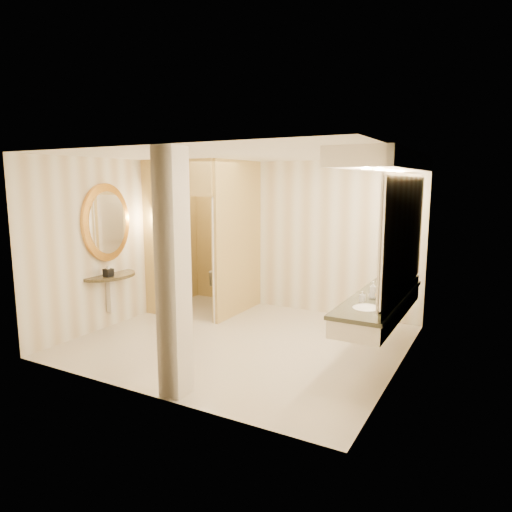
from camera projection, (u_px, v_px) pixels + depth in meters
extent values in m
plane|color=beige|center=(241.00, 341.00, 6.76)|extent=(4.50, 4.50, 0.00)
plane|color=white|center=(240.00, 155.00, 6.33)|extent=(4.50, 4.50, 0.00)
cube|color=white|center=(297.00, 237.00, 8.28)|extent=(4.50, 0.02, 2.70)
cube|color=white|center=(144.00, 276.00, 4.82)|extent=(4.50, 0.02, 2.70)
cube|color=white|center=(125.00, 241.00, 7.61)|extent=(0.02, 4.00, 2.70)
cube|color=white|center=(402.00, 264.00, 5.48)|extent=(0.02, 4.00, 2.70)
cube|color=#D0B96D|center=(238.00, 238.00, 8.01)|extent=(0.10, 1.50, 2.70)
cube|color=#D0B96D|center=(160.00, 239.00, 7.89)|extent=(0.65, 0.10, 2.70)
cube|color=#D0B96D|center=(192.00, 178.00, 7.38)|extent=(0.80, 0.10, 0.60)
cube|color=silver|center=(219.00, 258.00, 7.80)|extent=(0.36, 0.75, 2.10)
cylinder|color=gold|center=(157.00, 228.00, 7.80)|extent=(0.03, 0.03, 0.30)
cone|color=silver|center=(156.00, 216.00, 7.77)|extent=(0.14, 0.14, 0.14)
cube|color=silver|center=(379.00, 307.00, 5.92)|extent=(0.60, 2.34, 0.24)
cube|color=black|center=(379.00, 298.00, 5.90)|extent=(0.64, 2.38, 0.05)
cube|color=black|center=(402.00, 295.00, 5.76)|extent=(0.03, 2.34, 0.10)
ellipsoid|color=white|center=(366.00, 311.00, 5.36)|extent=(0.40, 0.44, 0.15)
cylinder|color=gold|center=(384.00, 303.00, 5.24)|extent=(0.03, 0.03, 0.22)
ellipsoid|color=white|center=(390.00, 289.00, 6.45)|extent=(0.40, 0.44, 0.15)
cylinder|color=gold|center=(405.00, 282.00, 6.34)|extent=(0.03, 0.03, 0.22)
cube|color=white|center=(405.00, 234.00, 5.64)|extent=(0.03, 2.34, 1.40)
cube|color=silver|center=(386.00, 161.00, 5.62)|extent=(0.75, 2.54, 0.22)
cylinder|color=black|center=(108.00, 275.00, 7.32)|extent=(0.94, 0.94, 0.05)
cube|color=silver|center=(111.00, 294.00, 7.34)|extent=(0.10, 0.10, 0.60)
cylinder|color=gold|center=(106.00, 222.00, 7.17)|extent=(0.07, 0.94, 0.94)
cylinder|color=white|center=(108.00, 223.00, 7.15)|extent=(0.02, 0.75, 0.75)
cube|color=silver|center=(173.00, 275.00, 4.88)|extent=(0.28, 0.28, 2.70)
cube|color=black|center=(108.00, 273.00, 7.08)|extent=(0.13, 0.13, 0.12)
imported|color=white|center=(226.00, 285.00, 8.88)|extent=(0.42, 0.69, 0.68)
imported|color=beige|center=(362.00, 296.00, 5.60)|extent=(0.07, 0.07, 0.13)
imported|color=silver|center=(372.00, 294.00, 5.78)|extent=(0.10, 0.10, 0.10)
imported|color=#C6B28C|center=(373.00, 290.00, 5.73)|extent=(0.09, 0.09, 0.22)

